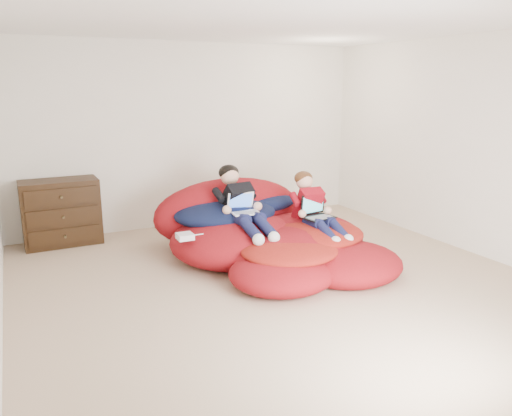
{
  "coord_description": "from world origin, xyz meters",
  "views": [
    {
      "loc": [
        -2.27,
        -4.14,
        1.93
      ],
      "look_at": [
        -0.08,
        0.33,
        0.7
      ],
      "focal_mm": 35.0,
      "sensor_mm": 36.0,
      "label": 1
    }
  ],
  "objects_px": {
    "laptop_white": "(243,207)",
    "beanbag_pile": "(268,235)",
    "dresser": "(61,212)",
    "younger_boy": "(314,206)",
    "older_boy": "(240,201)",
    "laptop_black": "(316,211)"
  },
  "relations": [
    {
      "from": "laptop_white",
      "to": "laptop_black",
      "type": "height_order",
      "value": "laptop_white"
    },
    {
      "from": "dresser",
      "to": "younger_boy",
      "type": "bearing_deg",
      "value": -35.76
    },
    {
      "from": "laptop_white",
      "to": "beanbag_pile",
      "type": "bearing_deg",
      "value": -4.46
    },
    {
      "from": "older_boy",
      "to": "laptop_black",
      "type": "bearing_deg",
      "value": -27.66
    },
    {
      "from": "laptop_black",
      "to": "dresser",
      "type": "bearing_deg",
      "value": 143.5
    },
    {
      "from": "dresser",
      "to": "older_boy",
      "type": "distance_m",
      "value": 2.3
    },
    {
      "from": "beanbag_pile",
      "to": "laptop_black",
      "type": "relative_size",
      "value": 6.8
    },
    {
      "from": "beanbag_pile",
      "to": "older_boy",
      "type": "relative_size",
      "value": 2.22
    },
    {
      "from": "laptop_white",
      "to": "laptop_black",
      "type": "xyz_separation_m",
      "value": [
        0.75,
        -0.3,
        -0.06
      ]
    },
    {
      "from": "dresser",
      "to": "laptop_white",
      "type": "height_order",
      "value": "dresser"
    },
    {
      "from": "beanbag_pile",
      "to": "laptop_white",
      "type": "bearing_deg",
      "value": 175.54
    },
    {
      "from": "older_boy",
      "to": "laptop_black",
      "type": "distance_m",
      "value": 0.86
    },
    {
      "from": "laptop_white",
      "to": "laptop_black",
      "type": "bearing_deg",
      "value": -21.68
    },
    {
      "from": "dresser",
      "to": "older_boy",
      "type": "height_order",
      "value": "older_boy"
    },
    {
      "from": "older_boy",
      "to": "laptop_white",
      "type": "xyz_separation_m",
      "value": [
        -0.0,
        -0.1,
        -0.05
      ]
    },
    {
      "from": "dresser",
      "to": "laptop_white",
      "type": "xyz_separation_m",
      "value": [
        1.76,
        -1.56,
        0.22
      ]
    },
    {
      "from": "dresser",
      "to": "laptop_white",
      "type": "relative_size",
      "value": 2.86
    },
    {
      "from": "older_boy",
      "to": "laptop_white",
      "type": "relative_size",
      "value": 3.55
    },
    {
      "from": "dresser",
      "to": "younger_boy",
      "type": "height_order",
      "value": "younger_boy"
    },
    {
      "from": "younger_boy",
      "to": "laptop_white",
      "type": "height_order",
      "value": "younger_boy"
    },
    {
      "from": "younger_boy",
      "to": "laptop_white",
      "type": "xyz_separation_m",
      "value": [
        -0.75,
        0.25,
        0.01
      ]
    },
    {
      "from": "older_boy",
      "to": "laptop_black",
      "type": "relative_size",
      "value": 3.06
    }
  ]
}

